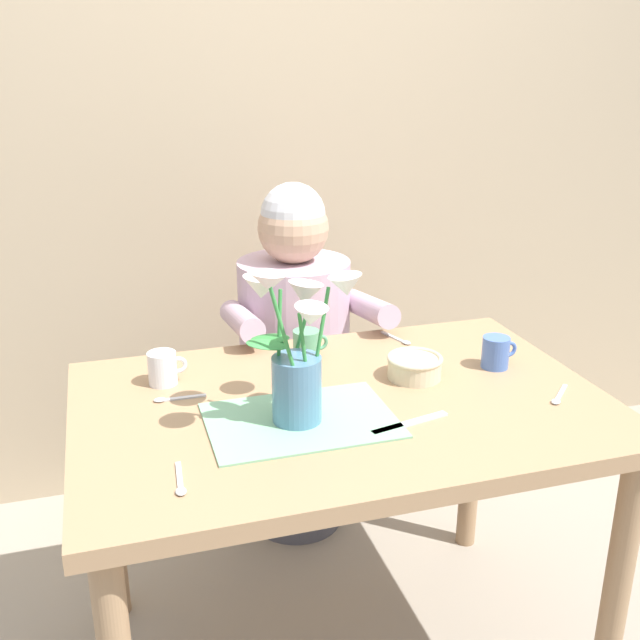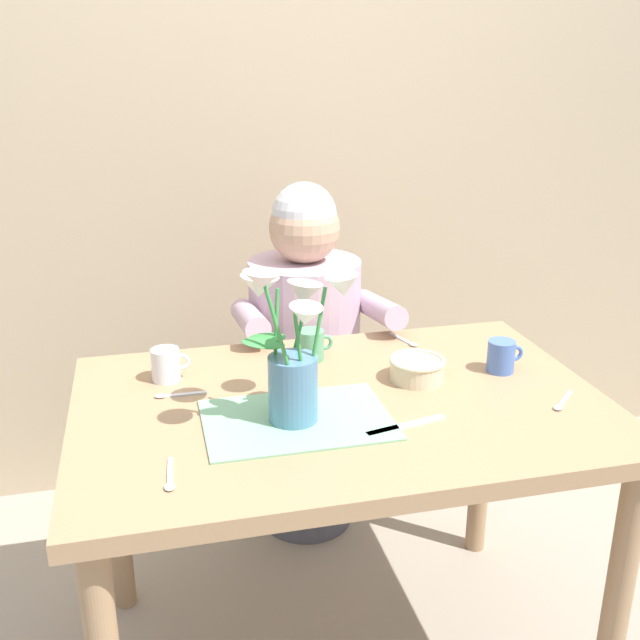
{
  "view_description": "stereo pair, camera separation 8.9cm",
  "coord_description": "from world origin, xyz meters",
  "views": [
    {
      "loc": [
        -0.49,
        -1.45,
        1.48
      ],
      "look_at": [
        -0.04,
        0.05,
        0.92
      ],
      "focal_mm": 41.63,
      "sensor_mm": 36.0,
      "label": 1
    },
    {
      "loc": [
        -0.41,
        -1.47,
        1.48
      ],
      "look_at": [
        -0.04,
        0.05,
        0.92
      ],
      "focal_mm": 41.63,
      "sensor_mm": 36.0,
      "label": 2
    }
  ],
  "objects": [
    {
      "name": "seated_person",
      "position": [
        0.05,
        0.62,
        0.56
      ],
      "size": [
        0.45,
        0.47,
        1.14
      ],
      "rotation": [
        0.0,
        0.0,
        -0.05
      ],
      "color": "#4C4C56",
      "rests_on": "ground_plane"
    },
    {
      "name": "spoon_3",
      "position": [
        -0.4,
        -0.25,
        0.74
      ],
      "size": [
        0.02,
        0.12,
        0.01
      ],
      "color": "silver",
      "rests_on": "dining_table"
    },
    {
      "name": "tea_cup",
      "position": [
        -0.01,
        0.25,
        0.78
      ],
      "size": [
        0.09,
        0.07,
        0.08
      ],
      "color": "#569970",
      "rests_on": "dining_table"
    },
    {
      "name": "dining_table",
      "position": [
        0.0,
        0.0,
        0.64
      ],
      "size": [
        1.2,
        0.8,
        0.74
      ],
      "color": "#9E7A56",
      "rests_on": "ground_plane"
    },
    {
      "name": "spoon_1",
      "position": [
        0.47,
        -0.14,
        0.74
      ],
      "size": [
        0.1,
        0.09,
        0.01
      ],
      "color": "silver",
      "rests_on": "dining_table"
    },
    {
      "name": "ceramic_mug",
      "position": [
        -0.38,
        0.21,
        0.78
      ],
      "size": [
        0.09,
        0.07,
        0.08
      ],
      "color": "silver",
      "rests_on": "dining_table"
    },
    {
      "name": "dinner_knife",
      "position": [
        0.1,
        -0.15,
        0.74
      ],
      "size": [
        0.19,
        0.06,
        0.0
      ],
      "primitive_type": "cube",
      "rotation": [
        0.0,
        0.0,
        0.22
      ],
      "color": "silver",
      "rests_on": "dining_table"
    },
    {
      "name": "spoon_2",
      "position": [
        0.27,
        0.3,
        0.74
      ],
      "size": [
        0.05,
        0.12,
        0.01
      ],
      "color": "silver",
      "rests_on": "dining_table"
    },
    {
      "name": "striped_placemat",
      "position": [
        -0.12,
        -0.07,
        0.74
      ],
      "size": [
        0.4,
        0.28,
        0.0
      ],
      "primitive_type": "cube",
      "color": "#7AB289",
      "rests_on": "dining_table"
    },
    {
      "name": "wood_panel_backdrop",
      "position": [
        0.0,
        1.05,
        1.25
      ],
      "size": [
        4.0,
        0.1,
        2.5
      ],
      "primitive_type": "cube",
      "color": "tan",
      "rests_on": "ground_plane"
    },
    {
      "name": "spoon_0",
      "position": [
        -0.37,
        0.11,
        0.74
      ],
      "size": [
        0.12,
        0.02,
        0.01
      ],
      "color": "silver",
      "rests_on": "dining_table"
    },
    {
      "name": "ceramic_bowl",
      "position": [
        0.21,
        0.07,
        0.77
      ],
      "size": [
        0.14,
        0.14,
        0.06
      ],
      "color": "beige",
      "rests_on": "dining_table"
    },
    {
      "name": "flower_vase",
      "position": [
        -0.12,
        -0.06,
        0.9
      ],
      "size": [
        0.26,
        0.24,
        0.36
      ],
      "color": "teal",
      "rests_on": "dining_table"
    },
    {
      "name": "coffee_cup",
      "position": [
        0.43,
        0.07,
        0.78
      ],
      "size": [
        0.09,
        0.07,
        0.08
      ],
      "color": "#476BB7",
      "rests_on": "dining_table"
    }
  ]
}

